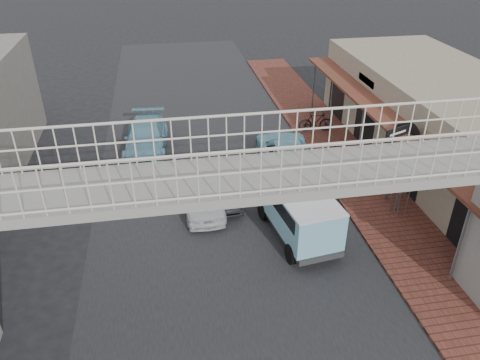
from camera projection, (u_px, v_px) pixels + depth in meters
name	position (u px, v px, depth m)	size (l,w,h in m)	color
ground	(228.00, 246.00, 16.89)	(120.00, 120.00, 0.00)	black
road_strip	(228.00, 246.00, 16.89)	(10.00, 60.00, 0.01)	black
sidewalk	(365.00, 187.00, 20.39)	(3.00, 40.00, 0.10)	brown
shophouse_row	(456.00, 129.00, 20.92)	(7.20, 18.00, 4.00)	gray
footbridge	(251.00, 244.00, 11.88)	(16.40, 2.40, 6.34)	gray
white_hatchback	(202.00, 194.00, 18.75)	(1.54, 3.82, 1.30)	silver
dark_sedan	(215.00, 180.00, 19.59)	(1.50, 4.31, 1.42)	black
angkot_curb	(286.00, 153.00, 21.83)	(2.33, 5.05, 1.40)	#76BACE
angkot_far	(146.00, 138.00, 23.21)	(2.01, 4.94, 1.43)	#67A0B3
angkot_van	(299.00, 208.00, 16.80)	(2.33, 4.24, 1.98)	black
motorcycle_near	(339.00, 148.00, 22.67)	(0.57, 1.64, 0.86)	black
motorcycle_far	(316.00, 121.00, 25.13)	(0.52, 1.85, 1.11)	black
street_clock	(406.00, 166.00, 17.59)	(0.65, 0.60, 2.50)	#59595B
arrow_sign	(411.00, 135.00, 18.47)	(2.03, 1.38, 3.37)	#59595B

